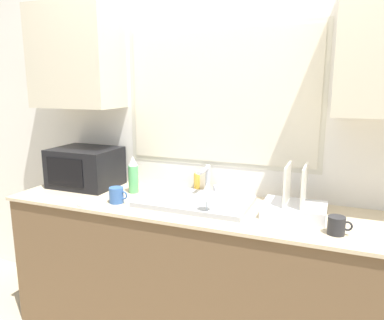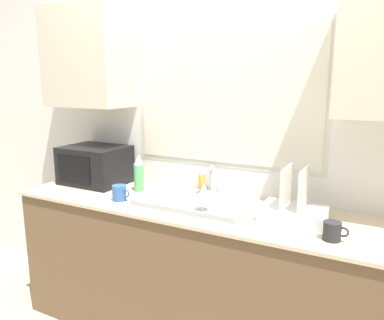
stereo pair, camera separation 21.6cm
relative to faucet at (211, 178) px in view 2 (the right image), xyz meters
The scene contains 12 objects.
countertop 0.60m from the faucet, 76.65° to the right, with size 2.46×0.64×0.89m.
wall_back 0.41m from the faucet, 54.20° to the left, with size 6.00×0.38×2.60m.
sink_basin 0.23m from the faucet, 91.37° to the right, with size 0.67×0.41×0.03m.
faucet is the anchor object (origin of this frame).
microwave 0.88m from the faucet, behind, with size 0.45×0.35×0.27m.
dish_rack 0.61m from the faucet, 18.81° to the right, with size 0.34×0.24×0.29m.
spray_bottle 0.49m from the faucet, 163.73° to the right, with size 0.07×0.07×0.25m.
soap_bottle 0.11m from the faucet, 153.05° to the left, with size 0.04×0.04×0.15m.
mug_near_sink 0.59m from the faucet, 141.20° to the right, with size 0.12×0.09×0.10m.
wine_glass 0.39m from the faucet, 70.48° to the right, with size 0.08×0.08×0.19m.
mug_by_rack 0.89m from the faucet, 25.27° to the right, with size 0.12×0.08×0.09m.
small_plate 0.74m from the faucet, 142.56° to the right, with size 0.17×0.17×0.01m.
Camera 2 is at (0.93, -1.60, 1.61)m, focal length 35.00 mm.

